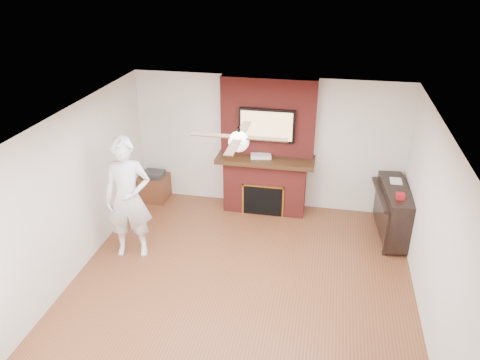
% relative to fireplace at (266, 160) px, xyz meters
% --- Properties ---
extents(room_shell, '(5.36, 5.86, 2.86)m').
position_rel_fireplace_xyz_m(room_shell, '(0.00, -2.55, 0.25)').
color(room_shell, brown).
rests_on(room_shell, ground).
extents(fireplace, '(1.78, 0.64, 2.50)m').
position_rel_fireplace_xyz_m(fireplace, '(0.00, 0.00, 0.00)').
color(fireplace, maroon).
rests_on(fireplace, ground).
extents(tv, '(1.00, 0.08, 0.60)m').
position_rel_fireplace_xyz_m(tv, '(0.00, -0.05, 0.68)').
color(tv, black).
rests_on(tv, fireplace).
extents(ceiling_fan, '(1.21, 1.21, 0.31)m').
position_rel_fireplace_xyz_m(ceiling_fan, '(-0.00, -2.55, 1.34)').
color(ceiling_fan, black).
rests_on(ceiling_fan, room_shell).
extents(person, '(0.82, 0.64, 1.99)m').
position_rel_fireplace_xyz_m(person, '(-1.88, -1.91, 0.00)').
color(person, silver).
rests_on(person, ground).
extents(side_table, '(0.52, 0.52, 0.59)m').
position_rel_fireplace_xyz_m(side_table, '(-2.20, -0.07, -0.72)').
color(side_table, '#532A17').
rests_on(side_table, ground).
extents(piano, '(0.63, 1.42, 1.00)m').
position_rel_fireplace_xyz_m(piano, '(2.28, -0.55, -0.51)').
color(piano, black).
rests_on(piano, ground).
extents(cable_box, '(0.40, 0.28, 0.05)m').
position_rel_fireplace_xyz_m(cable_box, '(-0.08, -0.10, 0.11)').
color(cable_box, silver).
rests_on(cable_box, fireplace).
extents(candle_orange, '(0.07, 0.07, 0.12)m').
position_rel_fireplace_xyz_m(candle_orange, '(-0.05, -0.17, -0.93)').
color(candle_orange, '#F5591C').
rests_on(candle_orange, ground).
extents(candle_green, '(0.07, 0.07, 0.09)m').
position_rel_fireplace_xyz_m(candle_green, '(-0.11, -0.20, -0.95)').
color(candle_green, '#40913A').
rests_on(candle_green, ground).
extents(candle_cream, '(0.07, 0.07, 0.11)m').
position_rel_fireplace_xyz_m(candle_cream, '(0.10, -0.25, -0.94)').
color(candle_cream, beige).
rests_on(candle_cream, ground).
extents(candle_blue, '(0.06, 0.06, 0.08)m').
position_rel_fireplace_xyz_m(candle_blue, '(0.13, -0.26, -0.96)').
color(candle_blue, navy).
rests_on(candle_blue, ground).
extents(candle_orange_extra, '(0.07, 0.07, 0.12)m').
position_rel_fireplace_xyz_m(candle_orange_extra, '(0.25, -0.17, -0.93)').
color(candle_orange_extra, orange).
rests_on(candle_orange_extra, ground).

